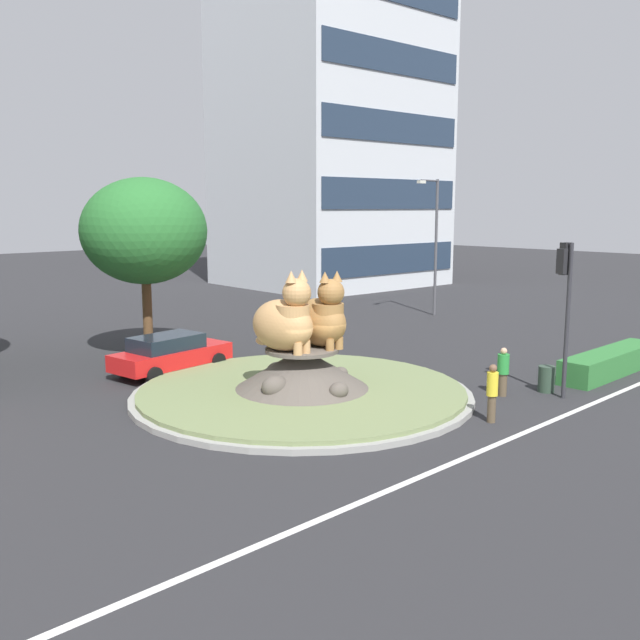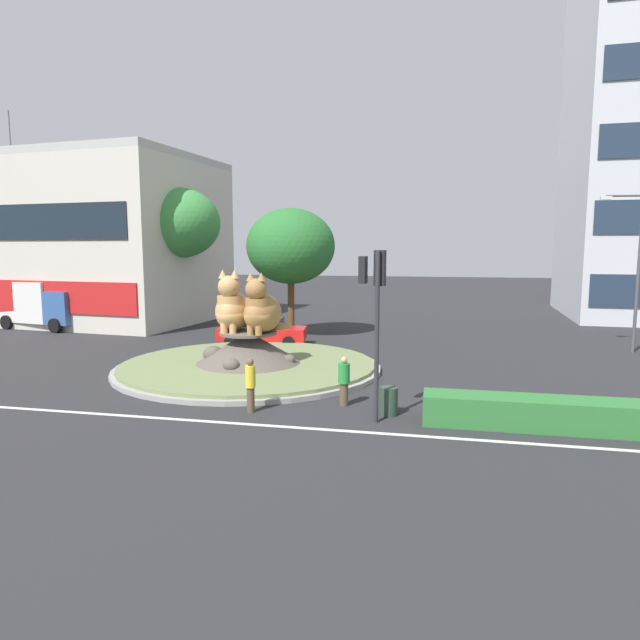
{
  "view_description": "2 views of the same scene",
  "coord_description": "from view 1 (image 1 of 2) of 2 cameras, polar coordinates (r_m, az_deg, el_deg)",
  "views": [
    {
      "loc": [
        -15.31,
        -16.85,
        6.33
      ],
      "look_at": [
        3.31,
        2.58,
        1.93
      ],
      "focal_mm": 39.29,
      "sensor_mm": 36.0,
      "label": 1
    },
    {
      "loc": [
        7.92,
        -22.38,
        5.23
      ],
      "look_at": [
        2.8,
        1.62,
        2.03
      ],
      "focal_mm": 31.24,
      "sensor_mm": 36.0,
      "label": 2
    }
  ],
  "objects": [
    {
      "name": "roundabout_island",
      "position": [
        23.49,
        -1.48,
        -5.07
      ],
      "size": [
        11.36,
        11.36,
        1.66
      ],
      "color": "gray",
      "rests_on": "ground"
    },
    {
      "name": "lane_centreline",
      "position": [
        19.2,
        13.29,
        -10.22
      ],
      "size": [
        112.0,
        0.2,
        0.01
      ],
      "primitive_type": "cube",
      "color": "silver",
      "rests_on": "ground"
    },
    {
      "name": "ground_plane",
      "position": [
        23.63,
        -1.47,
        -6.26
      ],
      "size": [
        160.0,
        160.0,
        0.0
      ],
      "primitive_type": "plane",
      "color": "#28282B"
    },
    {
      "name": "cat_statue_tabby",
      "position": [
        23.36,
        0.19,
        0.11
      ],
      "size": [
        1.95,
        2.66,
        2.57
      ],
      "rotation": [
        0.0,
        0.0,
        -1.71
      ],
      "color": "#9E703D",
      "rests_on": "roundabout_island"
    },
    {
      "name": "pedestrian_yellow_shirt",
      "position": [
        21.28,
        13.84,
        -5.67
      ],
      "size": [
        0.33,
        0.33,
        1.75
      ],
      "rotation": [
        0.0,
        0.0,
        0.63
      ],
      "color": "brown",
      "rests_on": "ground"
    },
    {
      "name": "pedestrian_green_shirt",
      "position": [
        24.29,
        14.68,
        -4.03
      ],
      "size": [
        0.39,
        0.39,
        1.66
      ],
      "rotation": [
        0.0,
        0.0,
        1.02
      ],
      "color": "brown",
      "rests_on": "ground"
    },
    {
      "name": "litter_bin",
      "position": [
        25.35,
        17.95,
        -4.59
      ],
      "size": [
        0.56,
        0.56,
        0.9
      ],
      "color": "#2D4233",
      "rests_on": "ground"
    },
    {
      "name": "clipped_hedge_strip",
      "position": [
        28.9,
        22.6,
        -3.18
      ],
      "size": [
        6.27,
        1.2,
        0.9
      ],
      "primitive_type": "cube",
      "color": "#2D7033",
      "rests_on": "ground"
    },
    {
      "name": "office_tower",
      "position": [
        58.39,
        0.83,
        19.59
      ],
      "size": [
        15.39,
        14.5,
        33.56
      ],
      "rotation": [
        0.0,
        0.0,
        -0.05
      ],
      "color": "silver",
      "rests_on": "ground"
    },
    {
      "name": "traffic_light_mast",
      "position": [
        24.14,
        19.35,
        2.67
      ],
      "size": [
        0.79,
        0.46,
        5.16
      ],
      "rotation": [
        0.0,
        0.0,
        1.39
      ],
      "color": "#2D2D33",
      "rests_on": "ground"
    },
    {
      "name": "sedan_on_far_lane",
      "position": [
        27.3,
        -12.09,
        -2.64
      ],
      "size": [
        4.86,
        2.46,
        1.49
      ],
      "rotation": [
        0.0,
        0.0,
        0.12
      ],
      "color": "red",
      "rests_on": "ground"
    },
    {
      "name": "broadleaf_tree_behind_island",
      "position": [
        29.83,
        -14.12,
        7.01
      ],
      "size": [
        5.14,
        5.14,
        7.49
      ],
      "color": "brown",
      "rests_on": "ground"
    },
    {
      "name": "cat_statue_calico",
      "position": [
        22.63,
        -2.83,
        -0.11
      ],
      "size": [
        1.7,
        2.69,
        2.67
      ],
      "rotation": [
        0.0,
        0.0,
        -1.47
      ],
      "color": "tan",
      "rests_on": "roundabout_island"
    },
    {
      "name": "streetlight_arm",
      "position": [
        40.92,
        9.29,
        6.6
      ],
      "size": [
        2.09,
        0.42,
        7.83
      ],
      "rotation": [
        0.0,
        0.0,
        3.27
      ],
      "color": "#4C4C51",
      "rests_on": "ground"
    }
  ]
}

